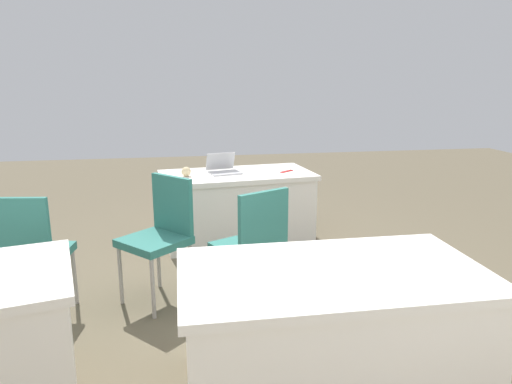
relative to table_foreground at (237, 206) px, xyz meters
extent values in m
plane|color=brown|center=(0.09, 1.56, -0.37)|extent=(14.40, 14.40, 0.00)
cube|color=silver|center=(0.00, 0.00, 0.34)|extent=(1.67, 0.98, 0.05)
cube|color=silver|center=(0.00, 0.00, -0.03)|extent=(1.60, 0.94, 0.69)
cube|color=silver|center=(-0.16, 2.64, 0.34)|extent=(1.63, 0.92, 0.05)
cube|color=silver|center=(-0.16, 2.64, -0.03)|extent=(1.57, 0.88, 0.69)
cylinder|color=#9E9993|center=(0.38, 1.46, -0.15)|extent=(0.03, 0.03, 0.44)
cylinder|color=#9E9993|center=(0.04, 1.29, -0.15)|extent=(0.03, 0.03, 0.44)
cylinder|color=#9E9993|center=(0.21, 1.80, -0.15)|extent=(0.03, 0.03, 0.44)
cylinder|color=#9E9993|center=(-0.13, 1.63, -0.15)|extent=(0.03, 0.03, 0.44)
cube|color=#2D7066|center=(0.12, 1.54, 0.10)|extent=(0.59, 0.59, 0.06)
cube|color=#2D7066|center=(0.03, 1.72, 0.35)|extent=(0.39, 0.22, 0.45)
cylinder|color=#9E9993|center=(0.83, 1.63, -0.14)|extent=(0.03, 0.03, 0.47)
cylinder|color=#9E9993|center=(1.09, 1.35, -0.14)|extent=(0.03, 0.03, 0.47)
cylinder|color=#9E9993|center=(0.55, 1.37, -0.14)|extent=(0.03, 0.03, 0.47)
cylinder|color=#9E9993|center=(0.81, 1.09, -0.14)|extent=(0.03, 0.03, 0.47)
cube|color=#2D7066|center=(0.82, 1.36, 0.13)|extent=(0.62, 0.62, 0.06)
cube|color=#2D7066|center=(0.67, 1.23, 0.38)|extent=(0.31, 0.34, 0.45)
cylinder|color=#9E9993|center=(1.81, 1.23, -0.15)|extent=(0.03, 0.03, 0.45)
cylinder|color=#9E9993|center=(1.44, 1.29, -0.15)|extent=(0.03, 0.03, 0.45)
cylinder|color=#9E9993|center=(1.87, 1.60, -0.15)|extent=(0.03, 0.03, 0.45)
cylinder|color=#9E9993|center=(1.50, 1.66, -0.15)|extent=(0.03, 0.03, 0.45)
cube|color=#2D7066|center=(1.65, 1.44, 0.11)|extent=(0.50, 0.50, 0.06)
cube|color=#2D7066|center=(1.68, 1.64, 0.36)|extent=(0.42, 0.10, 0.45)
cube|color=silver|center=(0.13, 0.02, 0.37)|extent=(0.36, 0.29, 0.02)
cube|color=#B7B7BC|center=(0.16, -0.12, 0.48)|extent=(0.32, 0.14, 0.19)
sphere|color=beige|center=(0.53, 0.08, 0.41)|extent=(0.10, 0.10, 0.10)
cube|color=red|center=(-0.54, 0.02, 0.37)|extent=(0.16, 0.14, 0.01)
camera|label=1|loc=(0.63, 4.85, 1.35)|focal=32.99mm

